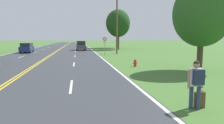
# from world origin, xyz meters

# --- Properties ---
(hitchhiker_person) EXTENTS (0.60, 0.44, 1.76)m
(hitchhiker_person) POSITION_xyz_m (8.09, 3.23, 1.08)
(hitchhiker_person) COLOR navy
(hitchhiker_person) RESTS_ON ground
(suitcase) EXTENTS (0.39, 0.16, 0.64)m
(suitcase) POSITION_xyz_m (8.34, 3.36, 0.30)
(suitcase) COLOR brown
(suitcase) RESTS_ON ground
(fire_hydrant) EXTENTS (0.40, 0.24, 0.66)m
(fire_hydrant) POSITION_xyz_m (9.03, 14.02, 0.34)
(fire_hydrant) COLOR red
(fire_hydrant) RESTS_ON ground
(traffic_sign) EXTENTS (0.60, 0.10, 2.70)m
(traffic_sign) POSITION_xyz_m (7.95, 26.25, 2.04)
(traffic_sign) COLOR gray
(traffic_sign) RESTS_ON ground
(utility_pole_midground) EXTENTS (1.80, 0.24, 9.23)m
(utility_pole_midground) POSITION_xyz_m (10.17, 28.23, 4.77)
(utility_pole_midground) COLOR brown
(utility_pole_midground) RESTS_ON ground
(tree_behind_sign) EXTENTS (5.73, 5.73, 9.54)m
(tree_behind_sign) POSITION_xyz_m (13.98, 47.18, 6.22)
(tree_behind_sign) COLOR #473828
(tree_behind_sign) RESTS_ON ground
(tree_right_cluster) EXTENTS (5.18, 5.18, 8.69)m
(tree_right_cluster) POSITION_xyz_m (12.77, 40.04, 5.69)
(tree_right_cluster) COLOR #473828
(tree_right_cluster) RESTS_ON ground
(tree_far_back) EXTENTS (4.31, 4.31, 6.85)m
(tree_far_back) POSITION_xyz_m (13.23, 10.81, 4.35)
(tree_far_back) COLOR #473828
(tree_far_back) RESTS_ON ground
(car_dark_blue_suv_approaching) EXTENTS (1.96, 4.71, 1.69)m
(car_dark_blue_suv_approaching) POSITION_xyz_m (-4.77, 33.77, 0.90)
(car_dark_blue_suv_approaching) COLOR black
(car_dark_blue_suv_approaching) RESTS_ON ground
(car_dark_grey_suv_mid_near) EXTENTS (2.06, 4.29, 1.93)m
(car_dark_grey_suv_mid_near) POSITION_xyz_m (4.66, 39.06, 1.01)
(car_dark_grey_suv_mid_near) COLOR black
(car_dark_grey_suv_mid_near) RESTS_ON ground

